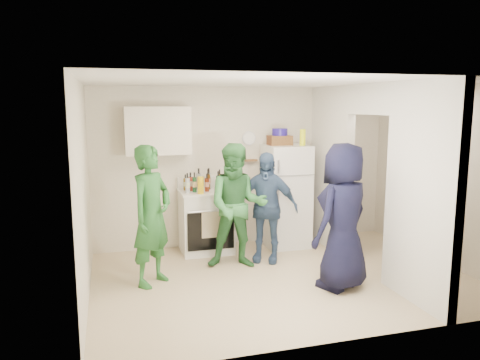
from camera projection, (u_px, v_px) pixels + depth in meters
name	position (u px, v px, depth m)	size (l,w,h in m)	color
floor	(282.00, 278.00, 6.08)	(4.80, 4.80, 0.00)	tan
wall_back	(245.00, 166.00, 7.49)	(4.80, 4.80, 0.00)	silver
wall_front	(351.00, 213.00, 4.27)	(4.80, 4.80, 0.00)	silver
wall_left	(83.00, 193.00, 5.23)	(3.40, 3.40, 0.00)	silver
wall_right	(445.00, 175.00, 6.53)	(3.40, 3.40, 0.00)	silver
ceiling	(285.00, 82.00, 5.68)	(4.80, 4.80, 0.00)	white
partition_pier_back	(331.00, 168.00, 7.25)	(0.12, 1.20, 2.50)	silver
partition_pier_front	(422.00, 194.00, 5.16)	(0.12, 1.20, 2.50)	silver
partition_header	(372.00, 99.00, 6.03)	(0.12, 1.00, 0.40)	silver
stove	(206.00, 221.00, 7.11)	(0.79, 0.66, 0.95)	white
upper_cabinet	(158.00, 131.00, 6.85)	(0.95, 0.34, 0.70)	silver
fridge	(286.00, 196.00, 7.38)	(0.66, 0.64, 1.60)	white
wicker_basket	(280.00, 140.00, 7.26)	(0.35, 0.25, 0.15)	brown
blue_bowl	(280.00, 132.00, 7.23)	(0.24, 0.24, 0.11)	navy
yellow_cup_stack_top	(303.00, 137.00, 7.19)	(0.09, 0.09, 0.25)	#EAFF15
wall_clock	(249.00, 138.00, 7.42)	(0.22, 0.22, 0.03)	white
spice_shelf	(246.00, 160.00, 7.43)	(0.35, 0.08, 0.03)	olive
nook_window	(436.00, 146.00, 6.65)	(0.03, 0.70, 0.80)	black
nook_window_frame	(435.00, 146.00, 6.64)	(0.04, 0.76, 0.86)	white
nook_valance	(435.00, 121.00, 6.58)	(0.04, 0.82, 0.18)	white
yellow_cup_stack_stove	(201.00, 185.00, 6.77)	(0.09, 0.09, 0.25)	yellow
red_cup	(223.00, 188.00, 6.90)	(0.09, 0.09, 0.12)	#B50C30
person_green_left	(152.00, 216.00, 5.76)	(0.64, 0.42, 1.75)	#2A692F
person_green_center	(237.00, 206.00, 6.38)	(0.83, 0.65, 1.72)	#3A843F
person_denim	(265.00, 207.00, 6.64)	(0.92, 0.38, 1.57)	#38507C
person_navy	(343.00, 217.00, 5.64)	(0.87, 0.57, 1.79)	black
person_nook	(414.00, 195.00, 6.70)	(1.23, 0.70, 1.90)	black
bottle_a	(186.00, 182.00, 7.05)	(0.06, 0.06, 0.24)	brown
bottle_b	(195.00, 182.00, 6.89)	(0.06, 0.06, 0.30)	#184828
bottle_c	(199.00, 179.00, 7.12)	(0.08, 0.08, 0.32)	#979FA3
bottle_d	(207.00, 183.00, 6.96)	(0.06, 0.06, 0.27)	maroon
bottle_e	(209.00, 178.00, 7.22)	(0.07, 0.07, 0.31)	silver
bottle_f	(218.00, 180.00, 7.09)	(0.06, 0.06, 0.29)	#163E24
bottle_g	(220.00, 179.00, 7.22)	(0.06, 0.06, 0.29)	olive
bottle_h	(188.00, 183.00, 6.83)	(0.07, 0.07, 0.29)	#9FA6AB
bottle_i	(208.00, 179.00, 7.13)	(0.07, 0.07, 0.31)	#57370E
bottle_j	(227.00, 182.00, 6.99)	(0.08, 0.08, 0.26)	#194A29
bottle_k	(191.00, 182.00, 7.01)	(0.07, 0.07, 0.28)	maroon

